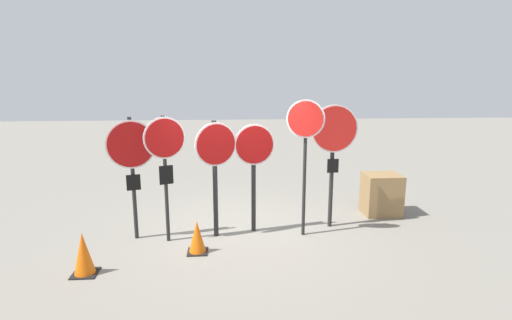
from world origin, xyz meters
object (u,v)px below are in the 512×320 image
object	(u,v)px
stop_sign_4	(305,136)
stop_sign_5	(334,142)
stop_sign_3	(254,158)
traffic_cone_0	(83,254)
traffic_cone_1	(197,237)
stop_sign_0	(132,155)
stop_sign_2	(216,158)
storage_crate	(382,194)
stop_sign_1	(165,152)

from	to	relation	value
stop_sign_4	stop_sign_5	bearing A→B (deg)	48.07
stop_sign_3	stop_sign_5	bearing A→B (deg)	-5.99
traffic_cone_0	traffic_cone_1	distance (m)	1.77
stop_sign_0	stop_sign_2	distance (m)	1.47
stop_sign_4	traffic_cone_1	size ratio (longest dim) A/B	4.50
traffic_cone_1	stop_sign_4	bearing A→B (deg)	17.26
stop_sign_0	stop_sign_5	bearing A→B (deg)	-11.31
stop_sign_2	stop_sign_3	world-z (taller)	stop_sign_2
stop_sign_5	traffic_cone_0	xyz separation A→B (m)	(-4.19, -1.62, -1.39)
stop_sign_4	traffic_cone_0	world-z (taller)	stop_sign_4
traffic_cone_1	traffic_cone_0	bearing A→B (deg)	-158.76
stop_sign_5	traffic_cone_1	world-z (taller)	stop_sign_5
stop_sign_2	storage_crate	distance (m)	3.79
stop_sign_0	stop_sign_3	world-z (taller)	stop_sign_0
traffic_cone_0	stop_sign_0	bearing A→B (deg)	69.11
stop_sign_4	traffic_cone_0	xyz separation A→B (m)	(-3.57, -1.24, -1.56)
stop_sign_3	traffic_cone_1	xyz separation A→B (m)	(-1.02, -0.87, -1.16)
stop_sign_4	stop_sign_5	xyz separation A→B (m)	(0.63, 0.38, -0.17)
stop_sign_2	traffic_cone_1	size ratio (longest dim) A/B	3.84
stop_sign_0	stop_sign_5	size ratio (longest dim) A/B	0.93
stop_sign_0	stop_sign_3	bearing A→B (deg)	-10.77
stop_sign_5	storage_crate	size ratio (longest dim) A/B	2.73
stop_sign_4	stop_sign_1	bearing A→B (deg)	-161.04
stop_sign_2	storage_crate	world-z (taller)	stop_sign_2
stop_sign_4	traffic_cone_1	distance (m)	2.58
stop_sign_2	stop_sign_4	world-z (taller)	stop_sign_4
stop_sign_2	traffic_cone_1	distance (m)	1.43
stop_sign_4	stop_sign_5	size ratio (longest dim) A/B	1.05
stop_sign_3	stop_sign_4	world-z (taller)	stop_sign_4
stop_sign_2	stop_sign_4	distance (m)	1.65
stop_sign_1	traffic_cone_0	bearing A→B (deg)	-156.88
stop_sign_0	traffic_cone_0	bearing A→B (deg)	-127.23
stop_sign_1	storage_crate	xyz separation A→B (m)	(4.37, 1.15, -1.21)
stop_sign_2	stop_sign_3	bearing A→B (deg)	-8.50
stop_sign_3	stop_sign_5	world-z (taller)	stop_sign_5
traffic_cone_0	stop_sign_5	bearing A→B (deg)	21.12
stop_sign_5	traffic_cone_0	world-z (taller)	stop_sign_5
stop_sign_2	stop_sign_5	bearing A→B (deg)	-16.13
stop_sign_3	stop_sign_0	bearing A→B (deg)	175.31
stop_sign_1	stop_sign_2	bearing A→B (deg)	-11.44
stop_sign_3	traffic_cone_0	size ratio (longest dim) A/B	3.14
stop_sign_2	traffic_cone_0	world-z (taller)	stop_sign_2
traffic_cone_0	storage_crate	xyz separation A→B (m)	(5.47, 2.29, 0.12)
stop_sign_1	traffic_cone_1	bearing A→B (deg)	-65.09
stop_sign_2	stop_sign_3	distance (m)	0.74
stop_sign_0	stop_sign_3	size ratio (longest dim) A/B	1.08
stop_sign_0	stop_sign_3	distance (m)	2.19
stop_sign_4	storage_crate	xyz separation A→B (m)	(1.91, 1.05, -1.45)
stop_sign_1	storage_crate	bearing A→B (deg)	-7.99
stop_sign_1	stop_sign_3	bearing A→B (deg)	-9.52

